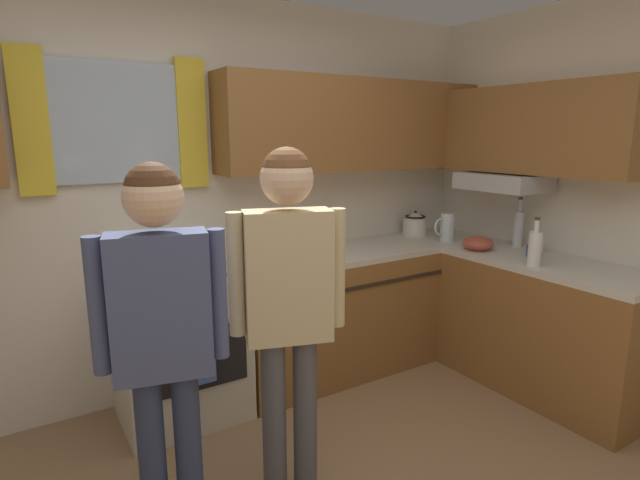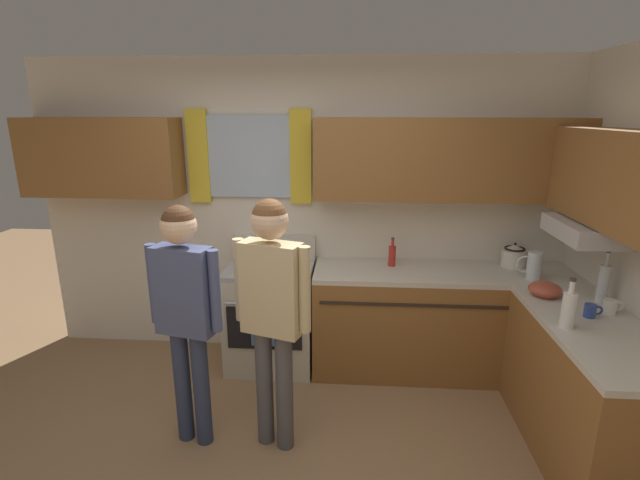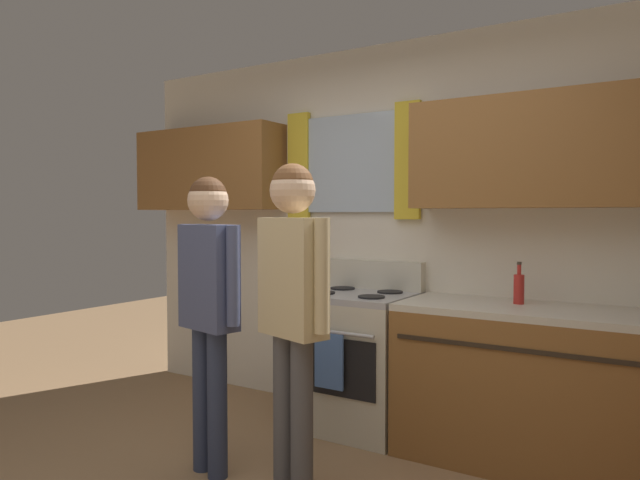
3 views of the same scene
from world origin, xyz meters
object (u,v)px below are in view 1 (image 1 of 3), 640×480
object	(u,v)px
mug_cobalt_blue	(532,251)
water_pitcher	(447,227)
bottle_sauce_red	(314,239)
adult_left	(161,321)
adult_in_plaid	(288,290)
bottle_milk_white	(535,248)
mug_ceramic_white	(538,246)
bottle_tall_clear	(518,228)
mixing_bowl	(478,244)
stovetop_kettle	(415,224)
stove_oven	(179,343)

from	to	relation	value
mug_cobalt_blue	water_pitcher	size ratio (longest dim) A/B	0.52
bottle_sauce_red	mug_cobalt_blue	xyz separation A→B (m)	(1.18, -0.93, -0.05)
adult_left	adult_in_plaid	distance (m)	0.55
bottle_milk_white	mug_ceramic_white	distance (m)	0.44
adult_left	bottle_tall_clear	bearing A→B (deg)	9.55
bottle_milk_white	bottle_sauce_red	distance (m)	1.45
mug_ceramic_white	mixing_bowl	size ratio (longest dim) A/B	0.56
bottle_milk_white	adult_left	distance (m)	2.33
bottle_tall_clear	bottle_sauce_red	xyz separation A→B (m)	(-1.37, 0.67, -0.05)
bottle_tall_clear	mug_ceramic_white	size ratio (longest dim) A/B	2.92
water_pitcher	adult_in_plaid	size ratio (longest dim) A/B	0.13
water_pitcher	adult_in_plaid	xyz separation A→B (m)	(-1.88, -0.88, 0.04)
bottle_sauce_red	mixing_bowl	world-z (taller)	bottle_sauce_red
bottle_tall_clear	stovetop_kettle	world-z (taller)	bottle_tall_clear
mug_ceramic_white	adult_in_plaid	size ratio (longest dim) A/B	0.08
bottle_sauce_red	adult_left	size ratio (longest dim) A/B	0.15
bottle_milk_white	stove_oven	bearing A→B (deg)	153.16
stovetop_kettle	mug_cobalt_blue	bearing A→B (deg)	-80.87
bottle_sauce_red	mug_cobalt_blue	size ratio (longest dim) A/B	2.14
bottle_sauce_red	adult_in_plaid	distance (m)	1.39
mug_ceramic_white	adult_left	world-z (taller)	adult_left
stovetop_kettle	bottle_milk_white	bearing A→B (deg)	-92.80
mixing_bowl	bottle_sauce_red	bearing A→B (deg)	150.10
mug_cobalt_blue	water_pitcher	world-z (taller)	water_pitcher
bottle_milk_white	adult_in_plaid	xyz separation A→B (m)	(-1.78, -0.03, 0.03)
stove_oven	bottle_tall_clear	distance (m)	2.53
stove_oven	mixing_bowl	size ratio (longest dim) A/B	4.93
bottle_tall_clear	water_pitcher	size ratio (longest dim) A/B	1.67
stove_oven	stovetop_kettle	size ratio (longest dim) A/B	4.02
bottle_milk_white	bottle_tall_clear	bearing A→B (deg)	46.43
bottle_tall_clear	bottle_milk_white	bearing A→B (deg)	-133.57
mixing_bowl	bottle_milk_white	bearing A→B (deg)	-97.27
mug_cobalt_blue	stovetop_kettle	size ratio (longest dim) A/B	0.42
bottle_sauce_red	stovetop_kettle	size ratio (longest dim) A/B	0.90
bottle_tall_clear	bottle_sauce_red	size ratio (longest dim) A/B	1.49
mug_cobalt_blue	mug_ceramic_white	size ratio (longest dim) A/B	0.91
water_pitcher	adult_in_plaid	bearing A→B (deg)	-155.04
mug_ceramic_white	water_pitcher	xyz separation A→B (m)	(-0.27, 0.62, 0.06)
mug_ceramic_white	water_pitcher	distance (m)	0.68
bottle_sauce_red	bottle_tall_clear	bearing A→B (deg)	-25.97
mug_ceramic_white	water_pitcher	bearing A→B (deg)	113.45
adult_in_plaid	water_pitcher	bearing A→B (deg)	24.96
mug_cobalt_blue	mug_ceramic_white	distance (m)	0.16
adult_in_plaid	mug_cobalt_blue	bearing A→B (deg)	5.58
adult_in_plaid	bottle_sauce_red	bearing A→B (deg)	53.82
bottle_milk_white	water_pitcher	xyz separation A→B (m)	(0.10, 0.84, -0.01)
mug_cobalt_blue	bottle_tall_clear	bearing A→B (deg)	54.32
stovetop_kettle	adult_in_plaid	xyz separation A→B (m)	(-1.84, -1.19, 0.06)
adult_left	mixing_bowl	bearing A→B (deg)	12.61
water_pitcher	mug_cobalt_blue	bearing A→B (deg)	-80.28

